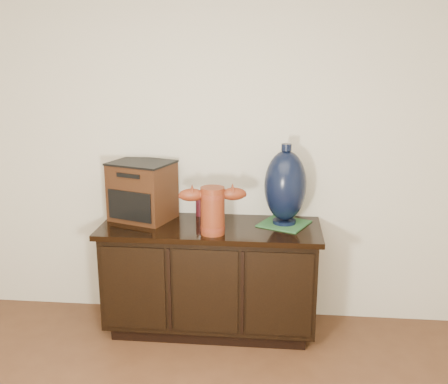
# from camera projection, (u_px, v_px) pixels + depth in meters

# --- Properties ---
(room) EXTENTS (5.00, 5.00, 5.00)m
(room) POSITION_uv_depth(u_px,v_px,m) (87.00, 310.00, 1.19)
(room) COLOR #50301B
(room) RESTS_ON ground
(sideboard) EXTENTS (1.46, 0.56, 0.75)m
(sideboard) POSITION_uv_depth(u_px,v_px,m) (211.00, 277.00, 3.57)
(sideboard) COLOR black
(sideboard) RESTS_ON ground
(terracotta_vessel) EXTENTS (0.43, 0.18, 0.30)m
(terracotta_vessel) POSITION_uv_depth(u_px,v_px,m) (213.00, 208.00, 3.28)
(terracotta_vessel) COLOR maroon
(terracotta_vessel) RESTS_ON sideboard
(tv_radio) EXTENTS (0.48, 0.43, 0.40)m
(tv_radio) POSITION_uv_depth(u_px,v_px,m) (142.00, 191.00, 3.57)
(tv_radio) COLOR #371C0D
(tv_radio) RESTS_ON sideboard
(green_mat) EXTENTS (0.38, 0.38, 0.01)m
(green_mat) POSITION_uv_depth(u_px,v_px,m) (284.00, 224.00, 3.50)
(green_mat) COLOR #2A5F31
(green_mat) RESTS_ON sideboard
(lamp_base) EXTENTS (0.37, 0.37, 0.54)m
(lamp_base) POSITION_uv_depth(u_px,v_px,m) (285.00, 186.00, 3.44)
(lamp_base) COLOR black
(lamp_base) RESTS_ON green_mat
(spray_can) EXTENTS (0.06, 0.06, 0.16)m
(spray_can) POSITION_uv_depth(u_px,v_px,m) (200.00, 205.00, 3.67)
(spray_can) COLOR maroon
(spray_can) RESTS_ON sideboard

